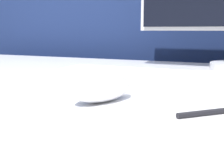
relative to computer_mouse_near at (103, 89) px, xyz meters
name	(u,v)px	position (x,y,z in m)	size (l,w,h in m)	color
partition_panel	(199,59)	(0.04, 0.81, -0.02)	(5.00, 0.03, 1.49)	navy
computer_mouse_near	(103,89)	(0.00, 0.00, 0.00)	(0.09, 0.14, 0.04)	white
keyboard	(141,76)	(-0.01, 0.22, -0.01)	(0.41, 0.12, 0.02)	white
pen	(218,111)	(0.18, -0.01, -0.02)	(0.10, 0.10, 0.01)	black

